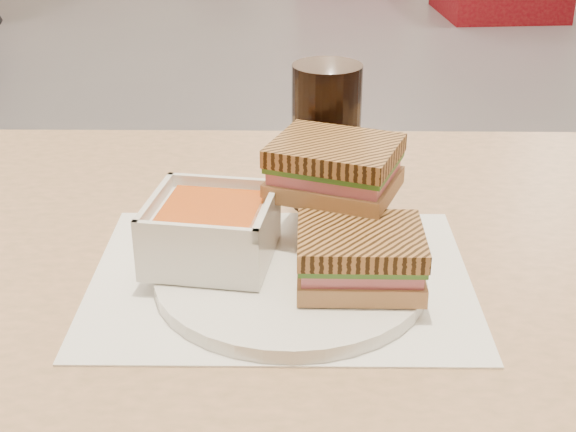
{
  "coord_description": "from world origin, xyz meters",
  "views": [
    {
      "loc": [
        -0.0,
        -2.67,
        1.15
      ],
      "look_at": [
        0.01,
        -2.0,
        0.82
      ],
      "focal_mm": 49.62,
      "sensor_mm": 36.0,
      "label": 1
    }
  ],
  "objects_px": {
    "soup_bowl": "(211,232)",
    "panini_lower": "(360,256)",
    "cola_glass": "(326,137)",
    "main_table": "(156,330)",
    "plate": "(291,278)"
  },
  "relations": [
    {
      "from": "soup_bowl",
      "to": "panini_lower",
      "type": "xyz_separation_m",
      "value": [
        0.14,
        -0.05,
        -0.0
      ]
    },
    {
      "from": "soup_bowl",
      "to": "panini_lower",
      "type": "distance_m",
      "value": 0.15
    },
    {
      "from": "panini_lower",
      "to": "cola_glass",
      "type": "xyz_separation_m",
      "value": [
        -0.02,
        0.21,
        0.04
      ]
    },
    {
      "from": "main_table",
      "to": "cola_glass",
      "type": "bearing_deg",
      "value": 25.15
    },
    {
      "from": "plate",
      "to": "cola_glass",
      "type": "height_order",
      "value": "cola_glass"
    },
    {
      "from": "main_table",
      "to": "soup_bowl",
      "type": "relative_size",
      "value": 8.95
    },
    {
      "from": "plate",
      "to": "cola_glass",
      "type": "distance_m",
      "value": 0.21
    },
    {
      "from": "soup_bowl",
      "to": "panini_lower",
      "type": "relative_size",
      "value": 1.14
    },
    {
      "from": "plate",
      "to": "main_table",
      "type": "bearing_deg",
      "value": 147.51
    },
    {
      "from": "main_table",
      "to": "plate",
      "type": "bearing_deg",
      "value": -32.49
    },
    {
      "from": "panini_lower",
      "to": "soup_bowl",
      "type": "bearing_deg",
      "value": 160.7
    },
    {
      "from": "soup_bowl",
      "to": "cola_glass",
      "type": "xyz_separation_m",
      "value": [
        0.12,
        0.16,
        0.04
      ]
    },
    {
      "from": "main_table",
      "to": "soup_bowl",
      "type": "height_order",
      "value": "soup_bowl"
    },
    {
      "from": "soup_bowl",
      "to": "plate",
      "type": "bearing_deg",
      "value": -20.36
    },
    {
      "from": "main_table",
      "to": "panini_lower",
      "type": "xyz_separation_m",
      "value": [
        0.21,
        -0.12,
        0.16
      ]
    }
  ]
}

